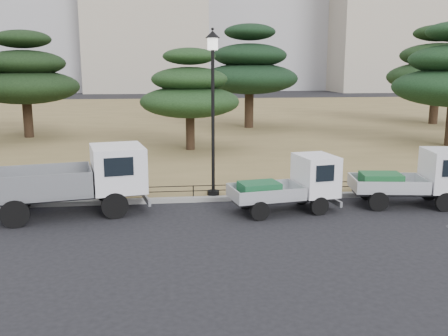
{
  "coord_description": "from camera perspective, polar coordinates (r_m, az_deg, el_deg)",
  "views": [
    {
      "loc": [
        -1.92,
        -14.27,
        4.63
      ],
      "look_at": [
        0.0,
        2.0,
        1.3
      ],
      "focal_mm": 40.0,
      "sensor_mm": 36.0,
      "label": 1
    }
  ],
  "objects": [
    {
      "name": "pine_center_left",
      "position": [
        27.3,
        -3.94,
        8.71
      ],
      "size": [
        5.4,
        5.4,
        5.49
      ],
      "color": "black",
      "rests_on": "lawn"
    },
    {
      "name": "ground",
      "position": [
        15.12,
        0.89,
        -6.34
      ],
      "size": [
        220.0,
        220.0,
        0.0
      ],
      "primitive_type": "plane",
      "color": "black"
    },
    {
      "name": "lawn",
      "position": [
        45.14,
        -4.28,
        5.66
      ],
      "size": [
        120.0,
        56.0,
        0.15
      ],
      "primitive_type": "cube",
      "color": "olive",
      "rests_on": "ground"
    },
    {
      "name": "truck_large",
      "position": [
        16.47,
        -16.51,
        -1.06
      ],
      "size": [
        5.17,
        2.85,
        2.13
      ],
      "rotation": [
        0.0,
        0.0,
        0.2
      ],
      "color": "black",
      "rests_on": "ground"
    },
    {
      "name": "street_lamp",
      "position": [
        17.26,
        -1.29,
        9.34
      ],
      "size": [
        0.51,
        0.51,
        5.67
      ],
      "color": "black",
      "rests_on": "lawn"
    },
    {
      "name": "tarp_pile",
      "position": [
        18.31,
        -22.96,
        -2.17
      ],
      "size": [
        2.02,
        1.79,
        1.12
      ],
      "rotation": [
        0.0,
        0.0,
        -0.41
      ],
      "color": "#172CB4",
      "rests_on": "lawn"
    },
    {
      "name": "pine_center_right",
      "position": [
        37.46,
        2.92,
        11.32
      ],
      "size": [
        7.13,
        7.13,
        7.57
      ],
      "color": "black",
      "rests_on": "lawn"
    },
    {
      "name": "curb",
      "position": [
        17.58,
        -0.23,
        -3.51
      ],
      "size": [
        120.0,
        0.25,
        0.16
      ],
      "primitive_type": "cube",
      "color": "gray",
      "rests_on": "ground"
    },
    {
      "name": "pine_west_near",
      "position": [
        34.55,
        -21.82,
        9.71
      ],
      "size": [
        6.76,
        6.76,
        6.76
      ],
      "color": "black",
      "rests_on": "lawn"
    },
    {
      "name": "truck_kei_front",
      "position": [
        16.29,
        7.74,
        -1.85
      ],
      "size": [
        3.61,
        1.99,
        1.81
      ],
      "rotation": [
        0.0,
        0.0,
        0.17
      ],
      "color": "black",
      "rests_on": "ground"
    },
    {
      "name": "truck_kei_rear",
      "position": [
        18.01,
        21.14,
        -1.07
      ],
      "size": [
        3.84,
        2.05,
        1.92
      ],
      "rotation": [
        0.0,
        0.0,
        -0.14
      ],
      "color": "black",
      "rests_on": "ground"
    },
    {
      "name": "pipe_fence",
      "position": [
        17.63,
        -0.29,
        -2.26
      ],
      "size": [
        38.0,
        0.04,
        0.4
      ],
      "color": "black",
      "rests_on": "lawn"
    },
    {
      "name": "pine_east_far",
      "position": [
        43.35,
        23.2,
        10.53
      ],
      "size": [
        7.68,
        7.68,
        7.71
      ],
      "color": "black",
      "rests_on": "lawn"
    }
  ]
}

